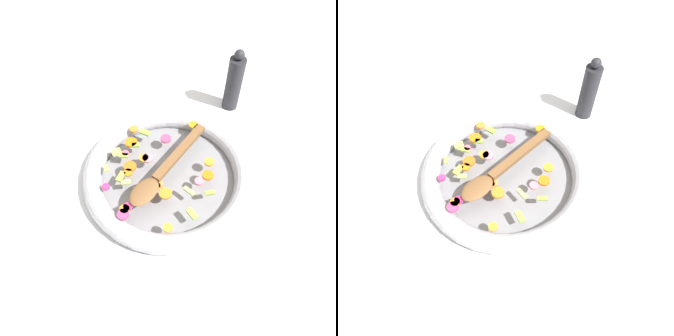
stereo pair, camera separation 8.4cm
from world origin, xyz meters
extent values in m
plane|color=silver|center=(0.00, 0.00, 0.00)|extent=(4.00, 4.00, 0.00)
cylinder|color=slate|center=(0.00, 0.00, 0.01)|extent=(0.40, 0.40, 0.01)
torus|color=#9E9EA5|center=(0.00, 0.00, 0.03)|extent=(0.45, 0.45, 0.05)
cylinder|color=orange|center=(0.07, -0.08, 0.05)|extent=(0.03, 0.03, 0.01)
cylinder|color=orange|center=(-0.09, 0.05, 0.05)|extent=(0.03, 0.03, 0.01)
cylinder|color=orange|center=(-0.15, -0.04, 0.05)|extent=(0.03, 0.03, 0.01)
cylinder|color=orange|center=(-0.06, -0.03, 0.05)|extent=(0.03, 0.03, 0.01)
cylinder|color=orange|center=(-0.10, -0.14, 0.05)|extent=(0.03, 0.03, 0.01)
cylinder|color=orange|center=(-0.03, 0.13, 0.05)|extent=(0.04, 0.04, 0.01)
cylinder|color=orange|center=(0.15, 0.08, 0.05)|extent=(0.04, 0.04, 0.01)
cylinder|color=orange|center=(-0.05, -0.06, 0.05)|extent=(0.04, 0.04, 0.01)
cylinder|color=orange|center=(-0.08, 0.06, 0.05)|extent=(0.04, 0.04, 0.01)
cylinder|color=orange|center=(-0.03, 0.06, 0.05)|extent=(0.03, 0.03, 0.01)
cylinder|color=orange|center=(0.00, 0.16, 0.05)|extent=(0.03, 0.03, 0.01)
cylinder|color=orange|center=(0.10, -0.05, 0.05)|extent=(0.03, 0.03, 0.01)
cylinder|color=orange|center=(-0.05, -0.03, 0.05)|extent=(0.02, 0.02, 0.01)
cube|color=#B4D457|center=(-0.08, 0.12, 0.05)|extent=(0.03, 0.02, 0.01)
cube|color=#98BB3A|center=(0.04, -0.12, 0.05)|extent=(0.03, 0.02, 0.01)
cube|color=#82BC3C|center=(0.02, 0.13, 0.05)|extent=(0.03, 0.03, 0.01)
cube|color=#B6C84E|center=(-0.13, 0.09, 0.05)|extent=(0.02, 0.02, 0.01)
cube|color=#A2C940|center=(-0.07, 0.10, 0.05)|extent=(0.03, 0.03, 0.01)
cube|color=#86BC38|center=(0.15, 0.06, 0.05)|extent=(0.03, 0.02, 0.01)
cube|color=#A1BB43|center=(-0.11, 0.05, 0.05)|extent=(0.03, 0.03, 0.01)
cube|color=#ABCE5D|center=(-0.11, 0.02, 0.05)|extent=(0.03, 0.02, 0.01)
cube|color=#B0C463|center=(0.00, -0.09, 0.05)|extent=(0.02, 0.03, 0.01)
cube|color=#8EBA43|center=(-0.03, -0.14, 0.05)|extent=(0.01, 0.03, 0.01)
cube|color=#87B23E|center=(-0.03, 0.11, 0.05)|extent=(0.03, 0.02, 0.01)
cylinder|color=#E2576E|center=(-0.07, 0.10, 0.05)|extent=(0.02, 0.02, 0.01)
cylinder|color=pink|center=(0.04, -0.08, 0.05)|extent=(0.03, 0.03, 0.01)
cylinder|color=#D42D6E|center=(-0.16, 0.04, 0.05)|extent=(0.02, 0.02, 0.01)
cylinder|color=#DC3B6E|center=(-0.16, -0.05, 0.05)|extent=(0.03, 0.03, 0.01)
cylinder|color=#DD3E68|center=(0.05, 0.08, 0.05)|extent=(0.04, 0.04, 0.01)
cylinder|color=#D62B68|center=(-0.14, -0.04, 0.05)|extent=(0.03, 0.03, 0.01)
cylinder|color=pink|center=(-0.03, 0.06, 0.05)|extent=(0.03, 0.03, 0.01)
cylinder|color=#D02E64|center=(-0.09, -0.04, 0.05)|extent=(0.03, 0.03, 0.01)
cube|color=brown|center=(0.05, 0.02, 0.06)|extent=(0.21, 0.09, 0.01)
ellipsoid|color=brown|center=(-0.09, -0.03, 0.06)|extent=(0.10, 0.08, 0.01)
cylinder|color=#232328|center=(0.33, 0.12, 0.09)|extent=(0.05, 0.05, 0.17)
sphere|color=#232328|center=(0.33, 0.12, 0.19)|extent=(0.03, 0.03, 0.03)
camera|label=1|loc=(-0.29, -0.40, 0.73)|focal=35.00mm
camera|label=2|loc=(-0.22, -0.45, 0.73)|focal=35.00mm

